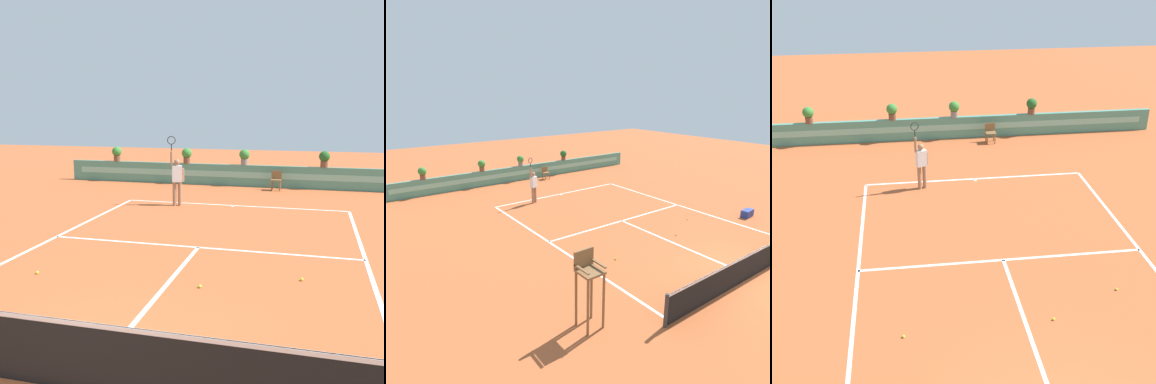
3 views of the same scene
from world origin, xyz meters
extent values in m
plane|color=#B2562D|center=(0.00, 6.00, 0.00)|extent=(60.00, 60.00, 0.00)
cube|color=white|center=(0.00, 11.89, 0.00)|extent=(8.22, 0.10, 0.01)
cube|color=white|center=(0.00, 6.40, 0.00)|extent=(8.22, 0.10, 0.01)
cube|color=white|center=(0.00, 3.20, 0.00)|extent=(0.10, 6.40, 0.01)
cube|color=white|center=(-4.11, 5.95, 0.00)|extent=(0.10, 11.89, 0.01)
cube|color=white|center=(4.11, 5.95, 0.00)|extent=(0.10, 11.89, 0.01)
cube|color=white|center=(0.00, 11.79, 0.00)|extent=(0.10, 0.20, 0.01)
cube|color=black|center=(0.00, 0.00, 0.47)|extent=(8.82, 0.02, 0.95)
cube|color=white|center=(0.00, 0.00, 0.92)|extent=(8.82, 0.03, 0.06)
cube|color=#4C8E7A|center=(0.00, 16.39, 0.50)|extent=(18.00, 0.20, 1.00)
cube|color=#7ABCA8|center=(0.00, 16.29, 0.55)|extent=(17.10, 0.01, 0.28)
cylinder|color=brown|center=(1.09, 15.41, 0.23)|extent=(0.05, 0.05, 0.45)
cylinder|color=brown|center=(1.44, 15.41, 0.23)|extent=(0.05, 0.05, 0.45)
cylinder|color=brown|center=(1.09, 15.77, 0.23)|extent=(0.05, 0.05, 0.45)
cylinder|color=brown|center=(1.44, 15.77, 0.23)|extent=(0.05, 0.05, 0.45)
cube|color=brown|center=(1.27, 15.59, 0.47)|extent=(0.44, 0.44, 0.04)
cube|color=brown|center=(1.27, 15.79, 0.67)|extent=(0.44, 0.04, 0.36)
cylinder|color=#9E7051|center=(-1.94, 11.39, 0.45)|extent=(0.14, 0.14, 0.90)
cylinder|color=#9E7051|center=(-2.13, 11.32, 0.45)|extent=(0.14, 0.14, 0.90)
cube|color=white|center=(-2.03, 11.36, 1.20)|extent=(0.41, 0.33, 0.60)
sphere|color=#9E7051|center=(-2.03, 11.36, 1.63)|extent=(0.22, 0.22, 0.22)
cylinder|color=#9E7051|center=(-2.22, 11.29, 1.75)|extent=(0.09, 0.09, 0.55)
cylinder|color=black|center=(-2.22, 11.29, 2.17)|extent=(0.04, 0.04, 0.24)
torus|color=#262626|center=(-2.22, 11.29, 2.43)|extent=(0.30, 0.14, 0.31)
cylinder|color=#9E7051|center=(-1.83, 11.44, 1.15)|extent=(0.09, 0.09, 0.50)
sphere|color=#CCE033|center=(-2.92, 3.61, 0.03)|extent=(0.07, 0.07, 0.07)
sphere|color=#CCE033|center=(2.67, 4.65, 0.03)|extent=(0.07, 0.07, 0.07)
sphere|color=#CCE033|center=(0.70, 3.73, 0.03)|extent=(0.07, 0.07, 0.07)
cylinder|color=brown|center=(-3.04, 16.39, 1.14)|extent=(0.32, 0.32, 0.28)
sphere|color=#387F33|center=(-3.04, 16.39, 1.48)|extent=(0.48, 0.48, 0.48)
cylinder|color=brown|center=(-6.64, 16.39, 1.14)|extent=(0.32, 0.32, 0.28)
sphere|color=#387F33|center=(-6.64, 16.39, 1.48)|extent=(0.48, 0.48, 0.48)
cylinder|color=brown|center=(3.29, 16.39, 1.14)|extent=(0.32, 0.32, 0.28)
sphere|color=#235B23|center=(3.29, 16.39, 1.48)|extent=(0.48, 0.48, 0.48)
cylinder|color=gray|center=(-0.27, 16.39, 1.14)|extent=(0.32, 0.32, 0.28)
sphere|color=#387F33|center=(-0.27, 16.39, 1.48)|extent=(0.48, 0.48, 0.48)
camera|label=1|loc=(2.77, -4.81, 3.54)|focal=43.19mm
camera|label=2|loc=(-10.87, -4.96, 6.05)|focal=32.40mm
camera|label=3|loc=(-2.70, -5.48, 8.32)|focal=47.56mm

